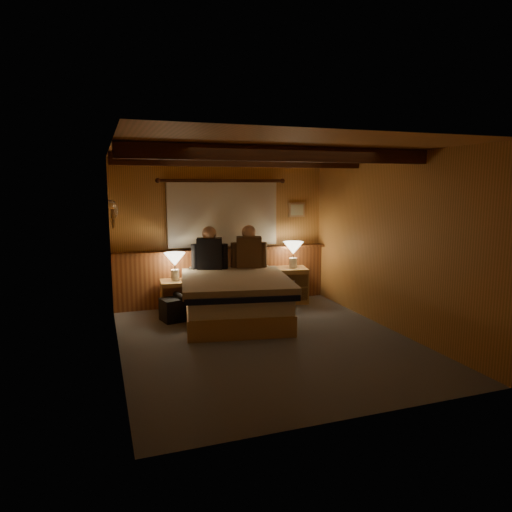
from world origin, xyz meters
name	(u,v)px	position (x,y,z in m)	size (l,w,h in m)	color
floor	(266,341)	(0.00, 0.00, 0.00)	(4.20, 4.20, 0.00)	#555A65
ceiling	(266,150)	(0.00, 0.00, 2.40)	(4.20, 4.20, 0.00)	#C7824A
wall_back	(222,232)	(0.00, 2.10, 1.20)	(3.60, 3.60, 0.00)	#C58646
wall_left	(115,255)	(-1.80, 0.00, 1.20)	(4.20, 4.20, 0.00)	#C58646
wall_right	(389,242)	(1.80, 0.00, 1.20)	(4.20, 4.20, 0.00)	#C58646
wall_front	(356,281)	(0.00, -2.10, 1.20)	(3.60, 3.60, 0.00)	#C58646
wainscot	(224,275)	(0.00, 2.04, 0.49)	(3.60, 0.23, 0.94)	brown
curtain_window	(223,213)	(0.00, 2.03, 1.52)	(2.18, 0.09, 1.11)	#412210
ceiling_beams	(262,158)	(0.00, 0.15, 2.31)	(3.60, 1.65, 0.16)	#412210
coat_rail	(115,207)	(-1.72, 1.58, 1.67)	(0.05, 0.55, 0.24)	silver
framed_print	(297,210)	(1.35, 2.08, 1.55)	(0.30, 0.04, 0.25)	tan
bed	(235,297)	(-0.11, 1.02, 0.34)	(1.79, 2.16, 0.66)	tan
nightstand_left	(176,297)	(-0.87, 1.66, 0.26)	(0.50, 0.45, 0.52)	tan
nightstand_right	(291,285)	(1.10, 1.73, 0.30)	(0.62, 0.58, 0.59)	tan
lamp_left	(175,261)	(-0.87, 1.71, 0.82)	(0.33, 0.33, 0.43)	white
lamp_right	(293,250)	(1.13, 1.72, 0.90)	(0.34, 0.34, 0.44)	white
person_left	(210,251)	(-0.32, 1.71, 0.94)	(0.56, 0.33, 0.71)	black
person_right	(249,250)	(0.32, 1.64, 0.94)	(0.57, 0.34, 0.71)	#4B331E
duffel_bag	(180,308)	(-0.87, 1.30, 0.17)	(0.61, 0.45, 0.40)	black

